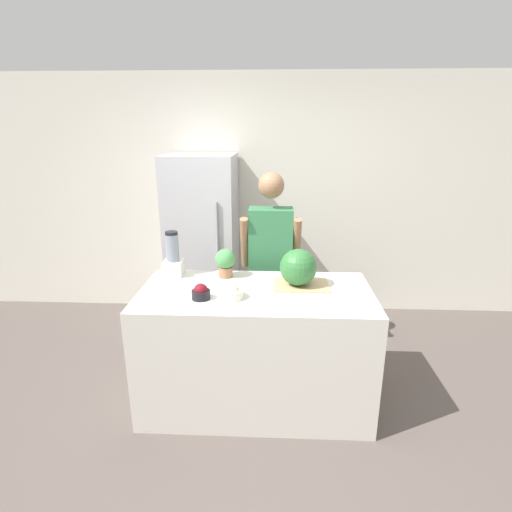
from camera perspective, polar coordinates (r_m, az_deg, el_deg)
name	(u,v)px	position (r m, az deg, el deg)	size (l,w,h in m)	color
ground_plane	(253,437)	(3.02, -0.45, -24.46)	(14.00, 14.00, 0.00)	#564C47
wall_back	(263,198)	(4.47, 1.04, 8.28)	(8.00, 0.06, 2.60)	silver
counter_island	(256,347)	(3.09, -0.04, -12.87)	(1.68, 0.84, 0.92)	beige
refrigerator	(204,243)	(4.21, -7.49, 1.92)	(0.68, 0.76, 1.79)	#B7B7BC
person	(270,265)	(3.55, 2.07, -1.29)	(0.52, 0.27, 1.69)	gray
cutting_board	(301,285)	(2.98, 6.46, -4.17)	(0.41, 0.27, 0.01)	tan
watermelon	(298,267)	(2.93, 6.05, -1.61)	(0.27, 0.27, 0.27)	#2D6B33
bowl_cherries	(201,293)	(2.76, -7.88, -5.20)	(0.13, 0.13, 0.11)	black
bowl_cream	(231,292)	(2.76, -3.56, -5.21)	(0.17, 0.17, 0.11)	white
blender	(173,258)	(3.20, -11.78, -0.27)	(0.15, 0.15, 0.36)	silver
potted_plant	(225,261)	(3.12, -4.39, -0.78)	(0.16, 0.16, 0.23)	#996647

